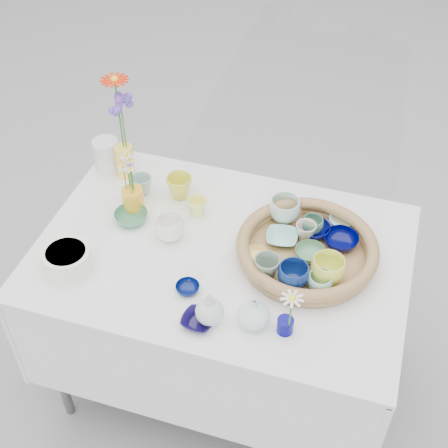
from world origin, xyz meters
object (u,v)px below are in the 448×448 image
(wicker_tray, at_px, (307,250))
(tall_vase_yellow, at_px, (125,161))
(display_table, at_px, (223,376))
(bud_vase_seafoam, at_px, (254,312))

(wicker_tray, xyz_separation_m, tall_vase_yellow, (-0.76, 0.23, 0.03))
(display_table, distance_m, wicker_tray, 0.85)
(display_table, height_order, wicker_tray, wicker_tray)
(display_table, relative_size, tall_vase_yellow, 9.67)
(bud_vase_seafoam, bearing_deg, wicker_tray, 73.19)
(display_table, distance_m, bud_vase_seafoam, 0.88)
(bud_vase_seafoam, height_order, tall_vase_yellow, tall_vase_yellow)
(bud_vase_seafoam, distance_m, tall_vase_yellow, 0.86)
(display_table, relative_size, wicker_tray, 2.66)
(wicker_tray, relative_size, bud_vase_seafoam, 4.55)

